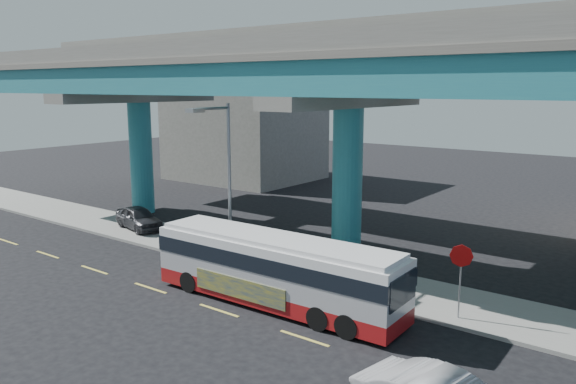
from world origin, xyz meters
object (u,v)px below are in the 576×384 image
Objects in this scene: parked_car at (139,218)px; stop_sign at (461,265)px; street_lamp at (221,162)px; transit_bus at (276,268)px.

parked_car is 19.83m from stop_sign.
street_lamp is 11.39m from stop_sign.
street_lamp is (8.75, -2.09, 4.24)m from parked_car.
parked_car is 0.55× the size of street_lamp.
stop_sign is at bearing -80.68° from parked_car.
parked_car is (-13.44, 4.05, -0.69)m from transit_bus.
parked_car is 9.94m from street_lamp.
transit_bus is 3.90× the size of stop_sign.
parked_car is at bearing -177.86° from stop_sign.
street_lamp is at bearing 156.21° from transit_bus.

